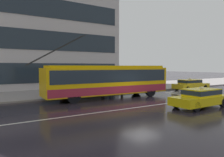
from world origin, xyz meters
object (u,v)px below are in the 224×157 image
(bus_shelter, at_px, (90,74))
(pedestrian_walking_past, at_px, (110,77))
(pedestrian_at_shelter, at_px, (104,77))
(taxi_oncoming_near, at_px, (200,97))
(trolleybus, at_px, (109,80))
(taxi_ahead_of_bus, at_px, (190,84))
(pedestrian_approaching_curb, at_px, (123,76))

(bus_shelter, relative_size, pedestrian_walking_past, 2.16)
(bus_shelter, bearing_deg, pedestrian_at_shelter, -51.58)
(pedestrian_walking_past, bearing_deg, taxi_oncoming_near, -83.19)
(trolleybus, bearing_deg, taxi_oncoming_near, -66.11)
(taxi_ahead_of_bus, bearing_deg, trolleybus, -179.90)
(taxi_oncoming_near, height_order, pedestrian_approaching_curb, pedestrian_approaching_curb)
(taxi_ahead_of_bus, height_order, pedestrian_approaching_curb, pedestrian_approaching_curb)
(bus_shelter, height_order, pedestrian_walking_past, bus_shelter)
(trolleybus, height_order, pedestrian_walking_past, trolleybus)
(taxi_oncoming_near, distance_m, pedestrian_approaching_curb, 9.20)
(bus_shelter, bearing_deg, trolleybus, -87.15)
(taxi_ahead_of_bus, relative_size, bus_shelter, 1.06)
(taxi_ahead_of_bus, distance_m, pedestrian_walking_past, 9.76)
(trolleybus, distance_m, taxi_oncoming_near, 7.68)
(taxi_oncoming_near, relative_size, pedestrian_approaching_curb, 2.17)
(bus_shelter, xyz_separation_m, pedestrian_approaching_curb, (3.15, -1.13, -0.15))
(trolleybus, relative_size, taxi_ahead_of_bus, 2.77)
(pedestrian_approaching_curb, bearing_deg, pedestrian_at_shelter, 179.54)
(taxi_oncoming_near, bearing_deg, taxi_ahead_of_bus, 40.87)
(bus_shelter, distance_m, pedestrian_at_shelter, 1.44)
(taxi_oncoming_near, relative_size, pedestrian_at_shelter, 2.25)
(pedestrian_at_shelter, bearing_deg, taxi_ahead_of_bus, -11.61)
(bus_shelter, bearing_deg, pedestrian_approaching_curb, -19.80)
(taxi_oncoming_near, xyz_separation_m, pedestrian_walking_past, (-1.18, 9.89, 0.99))
(pedestrian_at_shelter, bearing_deg, trolleybus, -108.42)
(taxi_oncoming_near, distance_m, pedestrian_walking_past, 10.01)
(trolleybus, distance_m, pedestrian_approaching_curb, 3.69)
(taxi_oncoming_near, distance_m, pedestrian_at_shelter, 9.50)
(trolleybus, relative_size, pedestrian_at_shelter, 6.37)
(taxi_oncoming_near, relative_size, pedestrian_walking_past, 2.23)
(taxi_ahead_of_bus, xyz_separation_m, taxi_oncoming_near, (-8.09, -7.00, 0.00))
(trolleybus, xyz_separation_m, pedestrian_walking_past, (1.91, 2.91, 0.11))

